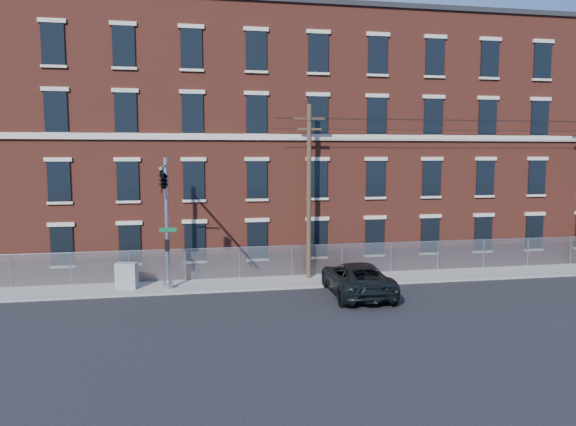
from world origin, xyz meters
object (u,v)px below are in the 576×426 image
(utility_pole_near, at_px, (309,189))
(pickup_truck, at_px, (357,278))
(traffic_signal_mast, at_px, (165,194))
(utility_cabinet, at_px, (127,276))

(utility_pole_near, relative_size, pickup_truck, 1.61)
(traffic_signal_mast, xyz_separation_m, utility_cabinet, (-2.18, 2.71, -4.57))
(utility_cabinet, bearing_deg, pickup_truck, 0.34)
(utility_pole_near, relative_size, utility_cabinet, 7.16)
(traffic_signal_mast, bearing_deg, utility_pole_near, 23.14)
(traffic_signal_mast, distance_m, utility_cabinet, 5.74)
(traffic_signal_mast, distance_m, utility_pole_near, 8.70)
(pickup_truck, bearing_deg, utility_cabinet, -11.69)
(utility_pole_near, xyz_separation_m, pickup_truck, (1.69, -3.84, -4.47))
(utility_pole_near, distance_m, utility_cabinet, 11.16)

